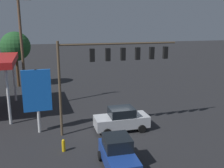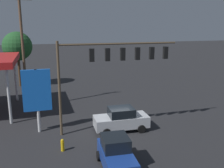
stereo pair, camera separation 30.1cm
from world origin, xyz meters
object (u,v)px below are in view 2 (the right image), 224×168
(street_tree, at_px, (17,46))
(fire_hydrant, at_px, (63,145))
(sedan_far, at_px, (121,119))
(traffic_signal_assembly, at_px, (113,60))
(utility_pole, at_px, (23,50))
(price_sign, at_px, (37,92))
(hatchback_crossing, at_px, (116,154))

(street_tree, bearing_deg, fire_hydrant, 100.78)
(fire_hydrant, bearing_deg, sedan_far, -156.27)
(traffic_signal_assembly, relative_size, sedan_far, 2.17)
(utility_pole, relative_size, fire_hydrant, 13.00)
(price_sign, bearing_deg, fire_hydrant, 111.69)
(price_sign, bearing_deg, utility_pole, -80.04)
(utility_pole, relative_size, price_sign, 2.23)
(utility_pole, height_order, sedan_far, utility_pole)
(utility_pole, bearing_deg, street_tree, -82.91)
(traffic_signal_assembly, height_order, hatchback_crossing, traffic_signal_assembly)
(street_tree, xyz_separation_m, fire_hydrant, (-3.94, 20.68, -5.15))
(sedan_far, relative_size, fire_hydrant, 5.07)
(sedan_far, bearing_deg, fire_hydrant, 25.73)
(traffic_signal_assembly, xyz_separation_m, price_sign, (5.90, -1.10, -2.41))
(utility_pole, distance_m, price_sign, 7.10)
(utility_pole, bearing_deg, sedan_far, 133.26)
(price_sign, distance_m, street_tree, 17.23)
(street_tree, bearing_deg, traffic_signal_assembly, 114.83)
(street_tree, relative_size, fire_hydrant, 8.64)
(price_sign, relative_size, fire_hydrant, 5.82)
(utility_pole, xyz_separation_m, hatchback_crossing, (-5.53, 13.34, -5.07))
(sedan_far, xyz_separation_m, street_tree, (8.90, -18.50, 4.63))
(hatchback_crossing, height_order, fire_hydrant, hatchback_crossing)
(traffic_signal_assembly, relative_size, hatchback_crossing, 2.48)
(utility_pole, height_order, street_tree, utility_pole)
(utility_pole, height_order, fire_hydrant, utility_pole)
(traffic_signal_assembly, distance_m, price_sign, 6.47)
(utility_pole, relative_size, sedan_far, 2.56)
(traffic_signal_assembly, distance_m, street_tree, 19.85)
(traffic_signal_assembly, bearing_deg, street_tree, -65.17)
(street_tree, bearing_deg, utility_pole, 97.09)
(hatchback_crossing, relative_size, fire_hydrant, 4.43)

